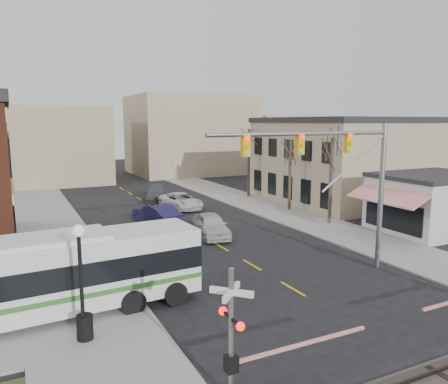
{
  "coord_description": "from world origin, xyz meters",
  "views": [
    {
      "loc": [
        -11.94,
        -14.71,
        8.08
      ],
      "look_at": [
        0.54,
        10.72,
        3.5
      ],
      "focal_mm": 35.0,
      "sensor_mm": 36.0,
      "label": 1
    }
  ],
  "objects_px": {
    "car_b": "(156,214)",
    "car_c": "(181,201)",
    "transit_bus": "(45,276)",
    "car_d": "(156,193)",
    "traffic_signal_mast": "(341,167)",
    "street_lamp": "(80,259)",
    "trash_bin": "(85,327)",
    "car_a": "(211,225)",
    "pedestrian_near": "(83,288)",
    "pedestrian_far": "(61,266)",
    "rr_crossing_west": "(244,333)"
  },
  "relations": [
    {
      "from": "pedestrian_near",
      "to": "pedestrian_far",
      "type": "xyz_separation_m",
      "value": [
        -0.53,
        3.58,
        -0.03
      ]
    },
    {
      "from": "street_lamp",
      "to": "pedestrian_far",
      "type": "distance_m",
      "value": 7.14
    },
    {
      "from": "rr_crossing_west",
      "to": "trash_bin",
      "type": "height_order",
      "value": "rr_crossing_west"
    },
    {
      "from": "rr_crossing_west",
      "to": "car_a",
      "type": "relative_size",
      "value": 1.14
    },
    {
      "from": "car_b",
      "to": "pedestrian_far",
      "type": "relative_size",
      "value": 3.13
    },
    {
      "from": "rr_crossing_west",
      "to": "car_d",
      "type": "height_order",
      "value": "rr_crossing_west"
    },
    {
      "from": "car_c",
      "to": "rr_crossing_west",
      "type": "bearing_deg",
      "value": -115.14
    },
    {
      "from": "traffic_signal_mast",
      "to": "street_lamp",
      "type": "bearing_deg",
      "value": -172.96
    },
    {
      "from": "transit_bus",
      "to": "trash_bin",
      "type": "distance_m",
      "value": 3.15
    },
    {
      "from": "street_lamp",
      "to": "car_a",
      "type": "bearing_deg",
      "value": 48.25
    },
    {
      "from": "car_d",
      "to": "pedestrian_near",
      "type": "relative_size",
      "value": 3.21
    },
    {
      "from": "transit_bus",
      "to": "rr_crossing_west",
      "type": "height_order",
      "value": "rr_crossing_west"
    },
    {
      "from": "rr_crossing_west",
      "to": "transit_bus",
      "type": "bearing_deg",
      "value": 121.35
    },
    {
      "from": "rr_crossing_west",
      "to": "pedestrian_near",
      "type": "bearing_deg",
      "value": 111.78
    },
    {
      "from": "transit_bus",
      "to": "street_lamp",
      "type": "bearing_deg",
      "value": -69.4
    },
    {
      "from": "car_a",
      "to": "pedestrian_near",
      "type": "bearing_deg",
      "value": -129.28
    },
    {
      "from": "car_a",
      "to": "pedestrian_near",
      "type": "distance_m",
      "value": 13.16
    },
    {
      "from": "street_lamp",
      "to": "trash_bin",
      "type": "height_order",
      "value": "street_lamp"
    },
    {
      "from": "street_lamp",
      "to": "car_d",
      "type": "relative_size",
      "value": 0.81
    },
    {
      "from": "traffic_signal_mast",
      "to": "rr_crossing_west",
      "type": "distance_m",
      "value": 12.25
    },
    {
      "from": "car_b",
      "to": "pedestrian_near",
      "type": "xyz_separation_m",
      "value": [
        -7.6,
        -13.75,
        0.13
      ]
    },
    {
      "from": "transit_bus",
      "to": "pedestrian_near",
      "type": "xyz_separation_m",
      "value": [
        1.51,
        0.41,
        -0.91
      ]
    },
    {
      "from": "street_lamp",
      "to": "pedestrian_near",
      "type": "height_order",
      "value": "street_lamp"
    },
    {
      "from": "traffic_signal_mast",
      "to": "car_b",
      "type": "distance_m",
      "value": 16.88
    },
    {
      "from": "car_b",
      "to": "car_c",
      "type": "xyz_separation_m",
      "value": [
        4.03,
        5.2,
        -0.1
      ]
    },
    {
      "from": "car_b",
      "to": "car_a",
      "type": "bearing_deg",
      "value": 101.42
    },
    {
      "from": "trash_bin",
      "to": "car_d",
      "type": "bearing_deg",
      "value": 67.54
    },
    {
      "from": "transit_bus",
      "to": "car_b",
      "type": "relative_size",
      "value": 2.58
    },
    {
      "from": "trash_bin",
      "to": "car_d",
      "type": "relative_size",
      "value": 0.17
    },
    {
      "from": "car_a",
      "to": "street_lamp",
      "type": "bearing_deg",
      "value": -121.58
    },
    {
      "from": "traffic_signal_mast",
      "to": "pedestrian_far",
      "type": "relative_size",
      "value": 6.57
    },
    {
      "from": "car_d",
      "to": "traffic_signal_mast",
      "type": "bearing_deg",
      "value": -69.58
    },
    {
      "from": "pedestrian_far",
      "to": "street_lamp",
      "type": "bearing_deg",
      "value": -135.81
    },
    {
      "from": "traffic_signal_mast",
      "to": "pedestrian_near",
      "type": "distance_m",
      "value": 13.73
    },
    {
      "from": "trash_bin",
      "to": "car_c",
      "type": "height_order",
      "value": "car_c"
    },
    {
      "from": "pedestrian_near",
      "to": "pedestrian_far",
      "type": "relative_size",
      "value": 1.04
    },
    {
      "from": "car_b",
      "to": "car_d",
      "type": "height_order",
      "value": "car_b"
    },
    {
      "from": "rr_crossing_west",
      "to": "car_b",
      "type": "bearing_deg",
      "value": 79.15
    },
    {
      "from": "trash_bin",
      "to": "pedestrian_far",
      "type": "relative_size",
      "value": 0.58
    },
    {
      "from": "traffic_signal_mast",
      "to": "street_lamp",
      "type": "relative_size",
      "value": 2.42
    },
    {
      "from": "rr_crossing_west",
      "to": "car_a",
      "type": "xyz_separation_m",
      "value": [
        6.64,
        16.95,
        -1.13
      ]
    },
    {
      "from": "transit_bus",
      "to": "pedestrian_far",
      "type": "height_order",
      "value": "transit_bus"
    },
    {
      "from": "transit_bus",
      "to": "car_b",
      "type": "height_order",
      "value": "transit_bus"
    },
    {
      "from": "street_lamp",
      "to": "car_a",
      "type": "distance_m",
      "value": 15.9
    },
    {
      "from": "car_a",
      "to": "car_b",
      "type": "bearing_deg",
      "value": 124.87
    },
    {
      "from": "street_lamp",
      "to": "pedestrian_near",
      "type": "bearing_deg",
      "value": 81.57
    },
    {
      "from": "car_d",
      "to": "pedestrian_near",
      "type": "height_order",
      "value": "pedestrian_near"
    },
    {
      "from": "rr_crossing_west",
      "to": "trash_bin",
      "type": "bearing_deg",
      "value": 125.27
    },
    {
      "from": "street_lamp",
      "to": "car_c",
      "type": "distance_m",
      "value": 25.35
    },
    {
      "from": "car_c",
      "to": "street_lamp",
      "type": "bearing_deg",
      "value": -126.98
    }
  ]
}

